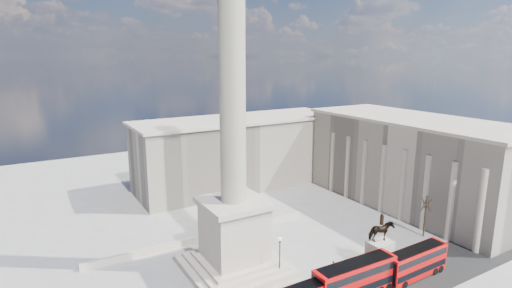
{
  "coord_description": "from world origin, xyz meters",
  "views": [
    {
      "loc": [
        -24.58,
        -43.08,
        30.86
      ],
      "look_at": [
        1.36,
        1.03,
        19.65
      ],
      "focal_mm": 28.0,
      "sensor_mm": 36.0,
      "label": 1
    }
  ],
  "objects_px": {
    "nelsons_column": "(234,186)",
    "red_bus_c": "(416,262)",
    "red_bus_b": "(355,279)",
    "equestrian_statue": "(379,252)",
    "pedestrian_walking": "(334,267)",
    "pedestrian_standing": "(429,245)",
    "red_bus_d": "(494,230)",
    "victorian_lamp": "(280,254)",
    "pedestrian_crossing": "(353,269)"
  },
  "relations": [
    {
      "from": "red_bus_c",
      "to": "equestrian_statue",
      "type": "bearing_deg",
      "value": 132.85
    },
    {
      "from": "nelsons_column",
      "to": "red_bus_b",
      "type": "relative_size",
      "value": 4.06
    },
    {
      "from": "red_bus_b",
      "to": "pedestrian_standing",
      "type": "relative_size",
      "value": 7.99
    },
    {
      "from": "red_bus_c",
      "to": "red_bus_d",
      "type": "distance_m",
      "value": 20.89
    },
    {
      "from": "pedestrian_walking",
      "to": "pedestrian_crossing",
      "type": "distance_m",
      "value": 2.84
    },
    {
      "from": "nelsons_column",
      "to": "red_bus_c",
      "type": "relative_size",
      "value": 4.54
    },
    {
      "from": "red_bus_b",
      "to": "red_bus_d",
      "type": "xyz_separation_m",
      "value": [
        31.74,
        -0.22,
        -0.45
      ]
    },
    {
      "from": "red_bus_c",
      "to": "equestrian_statue",
      "type": "distance_m",
      "value": 5.08
    },
    {
      "from": "equestrian_statue",
      "to": "red_bus_c",
      "type": "bearing_deg",
      "value": -45.93
    },
    {
      "from": "red_bus_d",
      "to": "pedestrian_walking",
      "type": "height_order",
      "value": "red_bus_d"
    },
    {
      "from": "red_bus_c",
      "to": "victorian_lamp",
      "type": "relative_size",
      "value": 1.75
    },
    {
      "from": "red_bus_c",
      "to": "pedestrian_crossing",
      "type": "xyz_separation_m",
      "value": [
        -6.99,
        5.08,
        -1.52
      ]
    },
    {
      "from": "equestrian_statue",
      "to": "victorian_lamp",
      "type": "bearing_deg",
      "value": 155.8
    },
    {
      "from": "victorian_lamp",
      "to": "pedestrian_standing",
      "type": "xyz_separation_m",
      "value": [
        25.79,
        -5.31,
        -2.92
      ]
    },
    {
      "from": "nelsons_column",
      "to": "red_bus_b",
      "type": "distance_m",
      "value": 20.39
    },
    {
      "from": "victorian_lamp",
      "to": "pedestrian_crossing",
      "type": "height_order",
      "value": "victorian_lamp"
    },
    {
      "from": "nelsons_column",
      "to": "red_bus_c",
      "type": "bearing_deg",
      "value": -35.26
    },
    {
      "from": "pedestrian_walking",
      "to": "red_bus_b",
      "type": "bearing_deg",
      "value": -138.87
    },
    {
      "from": "pedestrian_walking",
      "to": "pedestrian_standing",
      "type": "xyz_separation_m",
      "value": [
        18.23,
        -2.46,
        -0.17
      ]
    },
    {
      "from": "red_bus_b",
      "to": "red_bus_c",
      "type": "bearing_deg",
      "value": -3.04
    },
    {
      "from": "red_bus_d",
      "to": "pedestrian_walking",
      "type": "distance_m",
      "value": 30.81
    },
    {
      "from": "victorian_lamp",
      "to": "pedestrian_standing",
      "type": "height_order",
      "value": "victorian_lamp"
    },
    {
      "from": "nelsons_column",
      "to": "red_bus_c",
      "type": "distance_m",
      "value": 28.08
    },
    {
      "from": "victorian_lamp",
      "to": "pedestrian_standing",
      "type": "relative_size",
      "value": 4.08
    },
    {
      "from": "pedestrian_standing",
      "to": "nelsons_column",
      "type": "bearing_deg",
      "value": -18.16
    },
    {
      "from": "red_bus_b",
      "to": "pedestrian_standing",
      "type": "height_order",
      "value": "red_bus_b"
    },
    {
      "from": "equestrian_statue",
      "to": "pedestrian_crossing",
      "type": "distance_m",
      "value": 4.51
    },
    {
      "from": "red_bus_c",
      "to": "red_bus_d",
      "type": "height_order",
      "value": "red_bus_c"
    },
    {
      "from": "nelsons_column",
      "to": "red_bus_b",
      "type": "height_order",
      "value": "nelsons_column"
    },
    {
      "from": "nelsons_column",
      "to": "red_bus_c",
      "type": "height_order",
      "value": "nelsons_column"
    },
    {
      "from": "nelsons_column",
      "to": "red_bus_d",
      "type": "bearing_deg",
      "value": -18.9
    },
    {
      "from": "equestrian_statue",
      "to": "pedestrian_standing",
      "type": "bearing_deg",
      "value": 3.2
    },
    {
      "from": "pedestrian_walking",
      "to": "victorian_lamp",
      "type": "bearing_deg",
      "value": 125.34
    },
    {
      "from": "pedestrian_walking",
      "to": "pedestrian_standing",
      "type": "relative_size",
      "value": 1.23
    },
    {
      "from": "victorian_lamp",
      "to": "pedestrian_standing",
      "type": "bearing_deg",
      "value": -11.64
    },
    {
      "from": "nelsons_column",
      "to": "pedestrian_walking",
      "type": "xyz_separation_m",
      "value": [
        11.94,
        -8.26,
        -11.98
      ]
    },
    {
      "from": "red_bus_b",
      "to": "victorian_lamp",
      "type": "bearing_deg",
      "value": 125.47
    },
    {
      "from": "equestrian_statue",
      "to": "pedestrian_crossing",
      "type": "bearing_deg",
      "value": 157.04
    },
    {
      "from": "red_bus_c",
      "to": "pedestrian_walking",
      "type": "distance_m",
      "value": 11.56
    },
    {
      "from": "red_bus_d",
      "to": "victorian_lamp",
      "type": "xyz_separation_m",
      "value": [
        -37.72,
        9.01,
        1.54
      ]
    },
    {
      "from": "equestrian_statue",
      "to": "pedestrian_walking",
      "type": "height_order",
      "value": "equestrian_statue"
    },
    {
      "from": "equestrian_statue",
      "to": "pedestrian_standing",
      "type": "distance_m",
      "value": 12.68
    },
    {
      "from": "red_bus_c",
      "to": "pedestrian_standing",
      "type": "height_order",
      "value": "red_bus_c"
    },
    {
      "from": "victorian_lamp",
      "to": "pedestrian_walking",
      "type": "distance_m",
      "value": 8.53
    },
    {
      "from": "victorian_lamp",
      "to": "pedestrian_walking",
      "type": "xyz_separation_m",
      "value": [
        7.56,
        -2.85,
        -2.75
      ]
    },
    {
      "from": "red_bus_b",
      "to": "red_bus_c",
      "type": "xyz_separation_m",
      "value": [
        10.86,
        -0.81,
        -0.27
      ]
    },
    {
      "from": "red_bus_c",
      "to": "victorian_lamp",
      "type": "bearing_deg",
      "value": 149.1
    },
    {
      "from": "pedestrian_crossing",
      "to": "nelsons_column",
      "type": "bearing_deg",
      "value": 2.67
    },
    {
      "from": "equestrian_statue",
      "to": "pedestrian_walking",
      "type": "relative_size",
      "value": 4.84
    },
    {
      "from": "red_bus_c",
      "to": "pedestrian_walking",
      "type": "height_order",
      "value": "red_bus_c"
    }
  ]
}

